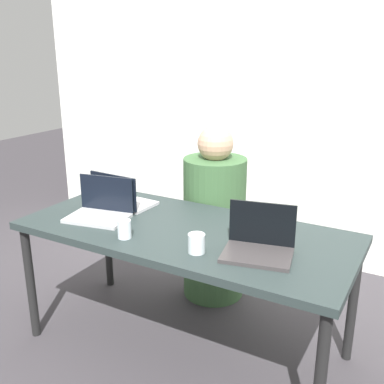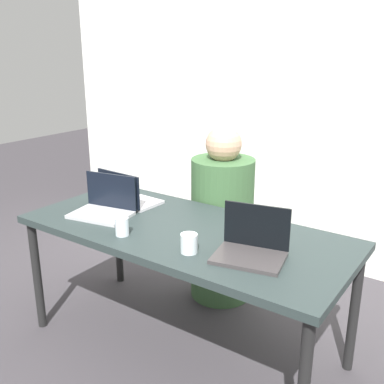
# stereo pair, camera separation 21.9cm
# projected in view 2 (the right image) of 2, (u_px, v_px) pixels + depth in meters

# --- Properties ---
(ground_plane) EXTENTS (12.00, 12.00, 0.00)m
(ground_plane) POSITION_uv_depth(u_px,v_px,m) (184.00, 345.00, 2.58)
(ground_plane) COLOR #39353A
(back_wall) EXTENTS (4.56, 0.10, 2.31)m
(back_wall) POSITION_uv_depth(u_px,v_px,m) (299.00, 114.00, 3.39)
(back_wall) COLOR white
(back_wall) RESTS_ON ground
(desk) EXTENTS (1.76, 0.79, 0.72)m
(desk) POSITION_uv_depth(u_px,v_px,m) (184.00, 239.00, 2.38)
(desk) COLOR #273232
(desk) RESTS_ON ground
(person_at_center) EXTENTS (0.42, 0.42, 1.17)m
(person_at_center) POSITION_uv_depth(u_px,v_px,m) (222.00, 224.00, 2.97)
(person_at_center) COLOR #3A5F37
(person_at_center) RESTS_ON ground
(laptop_back_left) EXTENTS (0.35, 0.26, 0.21)m
(laptop_back_left) POSITION_uv_depth(u_px,v_px,m) (128.00, 197.00, 2.71)
(laptop_back_left) COLOR silver
(laptop_back_left) RESTS_ON desk
(laptop_front_right) EXTENTS (0.35, 0.29, 0.22)m
(laptop_front_right) POSITION_uv_depth(u_px,v_px,m) (252.00, 246.00, 2.03)
(laptop_front_right) COLOR #3A3637
(laptop_front_right) RESTS_ON desk
(laptop_front_left) EXTENTS (0.36, 0.29, 0.22)m
(laptop_front_left) POSITION_uv_depth(u_px,v_px,m) (104.00, 206.00, 2.55)
(laptop_front_left) COLOR #B5B5B8
(laptop_front_left) RESTS_ON desk
(water_glass_right) EXTENTS (0.08, 0.08, 0.09)m
(water_glass_right) POSITION_uv_depth(u_px,v_px,m) (189.00, 245.00, 2.07)
(water_glass_right) COLOR silver
(water_glass_right) RESTS_ON desk
(water_glass_left) EXTENTS (0.07, 0.07, 0.09)m
(water_glass_left) POSITION_uv_depth(u_px,v_px,m) (122.00, 228.00, 2.26)
(water_glass_left) COLOR silver
(water_glass_left) RESTS_ON desk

